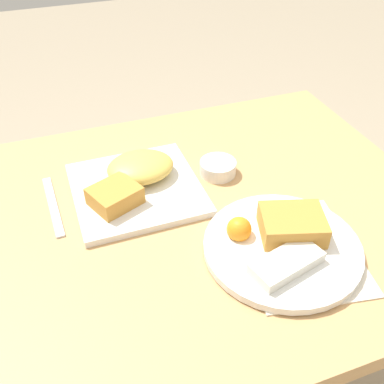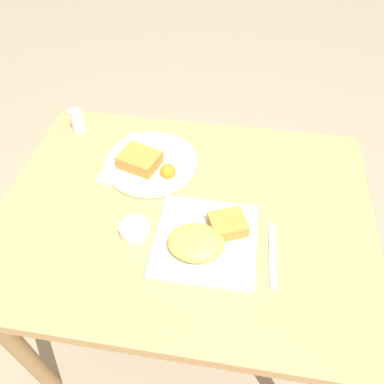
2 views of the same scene
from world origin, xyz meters
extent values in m
plane|color=gray|center=(0.00, 0.00, 0.00)|extent=(8.00, 8.00, 0.00)
cube|color=tan|center=(0.00, 0.00, 0.71)|extent=(0.99, 0.75, 0.04)
cylinder|color=#9F7649|center=(-0.44, -0.32, 0.35)|extent=(0.05, 0.05, 0.69)
cylinder|color=#9F7649|center=(-0.44, 0.32, 0.35)|extent=(0.05, 0.05, 0.69)
cylinder|color=#9F7649|center=(0.44, 0.32, 0.35)|extent=(0.05, 0.05, 0.69)
cube|color=beige|center=(-0.15, 0.16, 0.73)|extent=(0.23, 0.27, 0.00)
cube|color=white|center=(0.07, -0.10, 0.74)|extent=(0.25, 0.25, 0.01)
ellipsoid|color=#E5BC51|center=(0.05, -0.13, 0.77)|extent=(0.14, 0.11, 0.04)
cube|color=#C68938|center=(0.12, -0.06, 0.76)|extent=(0.11, 0.10, 0.04)
cylinder|color=white|center=(-0.13, 0.15, 0.74)|extent=(0.27, 0.27, 0.01)
cube|color=#C68938|center=(-0.15, 0.13, 0.77)|extent=(0.13, 0.11, 0.04)
cube|color=silver|center=(-0.11, 0.20, 0.76)|extent=(0.13, 0.08, 0.02)
sphere|color=orange|center=(-0.06, 0.10, 0.76)|extent=(0.04, 0.04, 0.04)
cylinder|color=white|center=(-0.11, -0.10, 0.75)|extent=(0.08, 0.08, 0.03)
cylinder|color=#D1B775|center=(-0.11, -0.10, 0.76)|extent=(0.06, 0.06, 0.00)
cylinder|color=white|center=(-0.40, 0.28, 0.76)|extent=(0.04, 0.04, 0.06)
cylinder|color=white|center=(-0.40, 0.28, 0.75)|extent=(0.03, 0.03, 0.03)
cylinder|color=silver|center=(-0.40, 0.28, 0.80)|extent=(0.04, 0.04, 0.01)
cube|color=silver|center=(0.23, -0.11, 0.73)|extent=(0.02, 0.19, 0.00)
camera|label=1|loc=(0.21, 0.60, 1.30)|focal=42.00mm
camera|label=2|loc=(0.12, -0.63, 1.50)|focal=35.00mm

